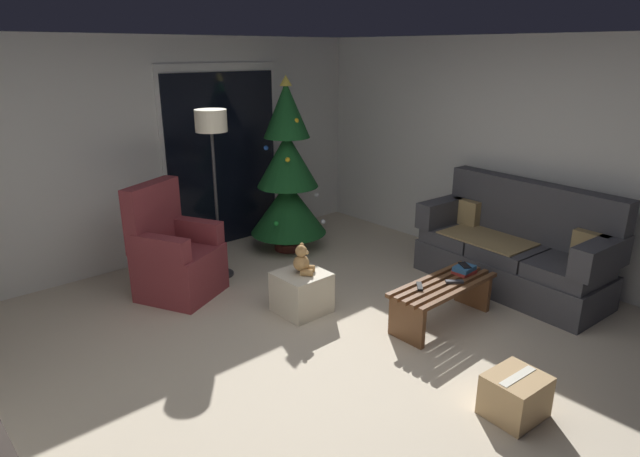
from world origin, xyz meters
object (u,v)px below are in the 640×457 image
Objects in this scene: coffee_table at (442,296)px; armchair at (175,257)px; couch at (515,250)px; remote_graphite at (454,282)px; book_stack at (464,270)px; christmas_tree at (288,176)px; remote_black at (420,286)px; cell_phone at (465,265)px; floor_lamp at (212,137)px; teddy_bear_honey at (302,261)px; ottoman at (302,292)px; cardboard_box_taped_mid_floor at (515,396)px.

coffee_table is 2.61m from armchair.
remote_graphite is (-1.12, -0.05, 0.00)m from couch.
christmas_tree is (-0.17, 2.38, 0.49)m from book_stack.
cell_phone is at bearing 38.25° from remote_black.
floor_lamp reaches higher than armchair.
coffee_table is at bearing -51.49° from teddy_bear_honey.
remote_graphite is 0.26m from cell_phone.
ottoman is at bearing 169.43° from cell_phone.
floor_lamp is 1.60m from teddy_bear_honey.
christmas_tree is 1.17× the size of floor_lamp.
remote_black reaches higher than cardboard_box_taped_mid_floor.
remote_graphite is 0.39× the size of cardboard_box_taped_mid_floor.
coffee_table is 0.53× the size of christmas_tree.
christmas_tree is 1.84× the size of armchair.
cardboard_box_taped_mid_floor is at bearing -175.29° from remote_graphite.
couch is 2.25m from ottoman.
cardboard_box_taped_mid_floor is at bearing -86.12° from floor_lamp.
teddy_bear_honey reaches higher than coffee_table.
cell_phone is at bearing -41.90° from teddy_bear_honey.
armchair is 1.34m from teddy_bear_honey.
coffee_table is at bearing -67.65° from floor_lamp.
remote_black is (-0.31, 0.14, 0.00)m from remote_graphite.
book_stack is 0.10× the size of christmas_tree.
coffee_table is 2.47m from christmas_tree.
ottoman is at bearing -84.33° from floor_lamp.
remote_black is at bearing -72.45° from floor_lamp.
ottoman is 1.54× the size of teddy_bear_honey.
remote_black is 1.08m from teddy_bear_honey.
couch is 1.12m from remote_graphite.
floor_lamp is at bearing 118.71° from book_stack.
floor_lamp is 6.25× the size of teddy_bear_honey.
christmas_tree is at bearing 8.67° from armchair.
floor_lamp is 4.05× the size of ottoman.
book_stack is 1.51m from cardboard_box_taped_mid_floor.
cell_phone reaches higher than remote_black.
couch reaches higher than remote_black.
coffee_table is (-1.19, 0.01, -0.14)m from couch.
book_stack is at bearing 47.59° from cardboard_box_taped_mid_floor.
coffee_table is at bearing 57.73° from cardboard_box_taped_mid_floor.
floor_lamp is at bearing 95.67° from ottoman.
armchair reaches higher than couch.
floor_lamp reaches higher than teddy_bear_honey.
remote_graphite is at bearing -91.53° from christmas_tree.
christmas_tree is (0.14, 2.38, 0.66)m from coffee_table.
cardboard_box_taped_mid_floor is at bearing -65.00° from remote_black.
remote_black is 0.08× the size of christmas_tree.
remote_black is at bearing -58.84° from teddy_bear_honey.
book_stack is 0.50× the size of cardboard_box_taped_mid_floor.
armchair reaches higher than remote_black.
floor_lamp reaches higher than book_stack.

